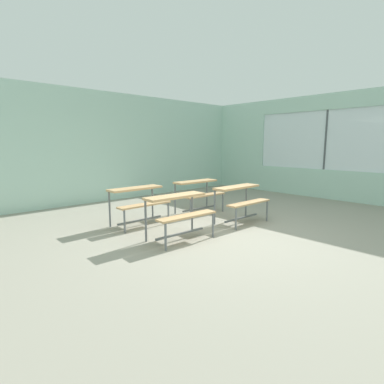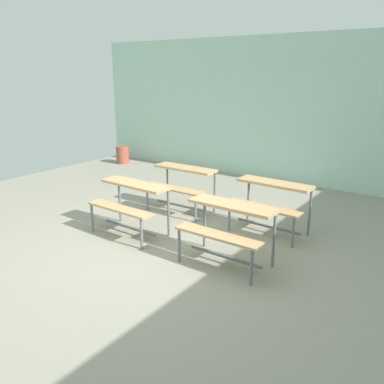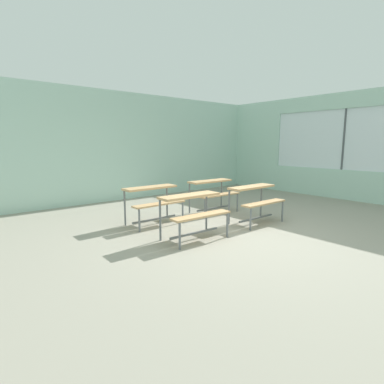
{
  "view_description": "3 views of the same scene",
  "coord_description": "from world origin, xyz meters",
  "px_view_note": "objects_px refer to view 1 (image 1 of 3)",
  "views": [
    {
      "loc": [
        -3.8,
        -3.3,
        1.6
      ],
      "look_at": [
        0.19,
        1.0,
        0.65
      ],
      "focal_mm": 28.0,
      "sensor_mm": 36.0,
      "label": 1
    },
    {
      "loc": [
        3.22,
        -3.51,
        2.26
      ],
      "look_at": [
        -0.18,
        1.31,
        0.5
      ],
      "focal_mm": 37.51,
      "sensor_mm": 36.0,
      "label": 2
    },
    {
      "loc": [
        -3.8,
        -3.3,
        1.6
      ],
      "look_at": [
        0.24,
        1.51,
        0.57
      ],
      "focal_mm": 28.0,
      "sensor_mm": 36.0,
      "label": 3
    }
  ],
  "objects_px": {
    "desk_bench_r0c1": "(241,195)",
    "desk_bench_r1c0": "(139,197)",
    "desk_bench_r1c1": "(199,189)",
    "desk_bench_r0c0": "(179,206)"
  },
  "relations": [
    {
      "from": "desk_bench_r1c1",
      "to": "desk_bench_r0c1",
      "type": "bearing_deg",
      "value": -87.67
    },
    {
      "from": "desk_bench_r0c1",
      "to": "desk_bench_r1c1",
      "type": "relative_size",
      "value": 0.99
    },
    {
      "from": "desk_bench_r1c1",
      "to": "desk_bench_r0c0",
      "type": "bearing_deg",
      "value": -141.07
    },
    {
      "from": "desk_bench_r0c0",
      "to": "desk_bench_r1c0",
      "type": "relative_size",
      "value": 1.02
    },
    {
      "from": "desk_bench_r0c1",
      "to": "desk_bench_r1c1",
      "type": "bearing_deg",
      "value": 90.89
    },
    {
      "from": "desk_bench_r0c1",
      "to": "desk_bench_r1c0",
      "type": "distance_m",
      "value": 2.05
    },
    {
      "from": "desk_bench_r0c0",
      "to": "desk_bench_r1c1",
      "type": "relative_size",
      "value": 1.0
    },
    {
      "from": "desk_bench_r1c1",
      "to": "desk_bench_r1c0",
      "type": "bearing_deg",
      "value": -178.55
    },
    {
      "from": "desk_bench_r0c0",
      "to": "desk_bench_r0c1",
      "type": "relative_size",
      "value": 1.01
    },
    {
      "from": "desk_bench_r0c0",
      "to": "desk_bench_r1c0",
      "type": "xyz_separation_m",
      "value": [
        -0.0,
        1.22,
        0.0
      ]
    }
  ]
}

